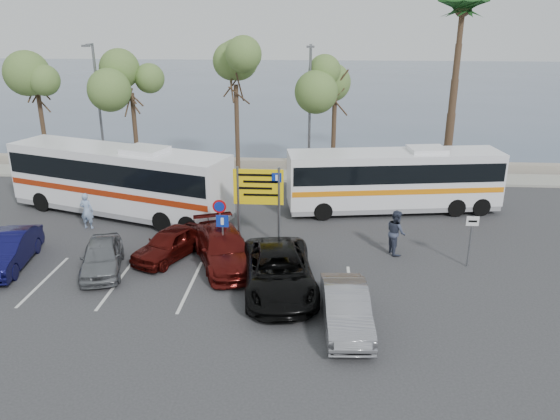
# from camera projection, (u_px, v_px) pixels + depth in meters

# --- Properties ---
(ground) EXTENTS (120.00, 120.00, 0.00)m
(ground) POSITION_uv_depth(u_px,v_px,m) (226.00, 275.00, 21.74)
(ground) COLOR #2F2F31
(ground) RESTS_ON ground
(kerb_strip) EXTENTS (44.00, 2.40, 0.15)m
(kerb_strip) POSITION_uv_depth(u_px,v_px,m) (262.00, 175.00, 34.85)
(kerb_strip) COLOR #9B9A8D
(kerb_strip) RESTS_ON ground
(seawall) EXTENTS (48.00, 0.80, 0.60)m
(seawall) POSITION_uv_depth(u_px,v_px,m) (265.00, 164.00, 36.65)
(seawall) COLOR gray
(seawall) RESTS_ON ground
(sea) EXTENTS (140.00, 140.00, 0.00)m
(sea) POSITION_uv_depth(u_px,v_px,m) (294.00, 86.00, 78.02)
(sea) COLOR #43536B
(sea) RESTS_ON ground
(tree_far_left) EXTENTS (3.20, 3.20, 7.60)m
(tree_far_left) POSITION_uv_depth(u_px,v_px,m) (35.00, 73.00, 33.65)
(tree_far_left) COLOR #382619
(tree_far_left) RESTS_ON kerb_strip
(tree_left) EXTENTS (3.20, 3.20, 7.20)m
(tree_left) POSITION_uv_depth(u_px,v_px,m) (131.00, 79.00, 33.36)
(tree_left) COLOR #382619
(tree_left) RESTS_ON kerb_strip
(tree_mid) EXTENTS (3.20, 3.20, 8.00)m
(tree_mid) POSITION_uv_depth(u_px,v_px,m) (235.00, 69.00, 32.71)
(tree_mid) COLOR #382619
(tree_mid) RESTS_ON kerb_strip
(tree_right) EXTENTS (3.20, 3.20, 7.40)m
(tree_right) POSITION_uv_depth(u_px,v_px,m) (336.00, 78.00, 32.47)
(tree_right) COLOR #382619
(tree_right) RESTS_ON kerb_strip
(palm_tree) EXTENTS (4.80, 4.80, 11.20)m
(palm_tree) POSITION_uv_depth(u_px,v_px,m) (462.00, 12.00, 30.75)
(palm_tree) COLOR #382619
(palm_tree) RESTS_ON kerb_strip
(street_lamp_left) EXTENTS (0.45, 1.15, 8.01)m
(street_lamp_left) POSITION_uv_depth(u_px,v_px,m) (98.00, 103.00, 33.52)
(street_lamp_left) COLOR slate
(street_lamp_left) RESTS_ON kerb_strip
(street_lamp_right) EXTENTS (0.45, 1.15, 8.01)m
(street_lamp_right) POSITION_uv_depth(u_px,v_px,m) (310.00, 106.00, 32.66)
(street_lamp_right) COLOR slate
(street_lamp_right) RESTS_ON kerb_strip
(direction_sign) EXTENTS (2.20, 0.12, 3.60)m
(direction_sign) POSITION_uv_depth(u_px,v_px,m) (259.00, 193.00, 23.85)
(direction_sign) COLOR slate
(direction_sign) RESTS_ON ground
(sign_no_stop) EXTENTS (0.60, 0.08, 2.35)m
(sign_no_stop) POSITION_uv_depth(u_px,v_px,m) (220.00, 217.00, 23.48)
(sign_no_stop) COLOR slate
(sign_no_stop) RESTS_ON ground
(sign_parking) EXTENTS (0.50, 0.07, 2.25)m
(sign_parking) POSITION_uv_depth(u_px,v_px,m) (223.00, 233.00, 22.00)
(sign_parking) COLOR slate
(sign_parking) RESTS_ON ground
(sign_taxi) EXTENTS (0.50, 0.07, 2.20)m
(sign_taxi) POSITION_uv_depth(u_px,v_px,m) (471.00, 234.00, 22.01)
(sign_taxi) COLOR slate
(sign_taxi) RESTS_ON ground
(lane_markings) EXTENTS (12.02, 4.20, 0.01)m
(lane_markings) POSITION_uv_depth(u_px,v_px,m) (192.00, 286.00, 20.88)
(lane_markings) COLOR silver
(lane_markings) RESTS_ON ground
(coach_bus_left) EXTENTS (12.10, 6.25, 3.72)m
(coach_bus_left) POSITION_uv_depth(u_px,v_px,m) (119.00, 183.00, 27.68)
(coach_bus_left) COLOR white
(coach_bus_left) RESTS_ON ground
(coach_bus_right) EXTENTS (11.13, 3.94, 3.40)m
(coach_bus_right) POSITION_uv_depth(u_px,v_px,m) (393.00, 182.00, 28.25)
(coach_bus_right) COLOR white
(coach_bus_right) RESTS_ON ground
(car_silver_a) EXTENTS (2.52, 4.08, 1.30)m
(car_silver_a) POSITION_uv_depth(u_px,v_px,m) (102.00, 256.00, 21.86)
(car_silver_a) COLOR slate
(car_silver_a) RESTS_ON ground
(car_blue) EXTENTS (2.13, 4.52, 1.43)m
(car_blue) POSITION_uv_depth(u_px,v_px,m) (7.00, 251.00, 22.21)
(car_blue) COLOR #0D0D3F
(car_blue) RESTS_ON ground
(car_maroon) EXTENTS (3.74, 5.38, 1.45)m
(car_maroon) POSITION_uv_depth(u_px,v_px,m) (224.00, 248.00, 22.43)
(car_maroon) COLOR #52100D
(car_maroon) RESTS_ON ground
(car_red) EXTENTS (3.06, 4.10, 1.30)m
(car_red) POSITION_uv_depth(u_px,v_px,m) (170.00, 243.00, 23.10)
(car_red) COLOR #450C09
(car_red) RESTS_ON ground
(suv_black) EXTENTS (3.36, 5.89, 1.55)m
(suv_black) POSITION_uv_depth(u_px,v_px,m) (279.00, 272.00, 20.28)
(suv_black) COLOR black
(suv_black) RESTS_ON ground
(car_silver_b) EXTENTS (1.73, 4.26, 1.38)m
(car_silver_b) POSITION_uv_depth(u_px,v_px,m) (346.00, 309.00, 17.92)
(car_silver_b) COLOR gray
(car_silver_b) RESTS_ON ground
(pedestrian_near) EXTENTS (0.68, 0.48, 1.79)m
(pedestrian_near) POSITION_uv_depth(u_px,v_px,m) (87.00, 211.00, 26.17)
(pedestrian_near) COLOR #8CA5CB
(pedestrian_near) RESTS_ON ground
(pedestrian_far) EXTENTS (0.98, 1.12, 1.96)m
(pedestrian_far) POSITION_uv_depth(u_px,v_px,m) (396.00, 232.00, 23.41)
(pedestrian_far) COLOR #363D52
(pedestrian_far) RESTS_ON ground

